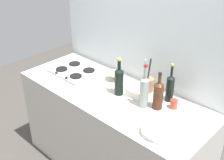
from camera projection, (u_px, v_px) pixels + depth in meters
name	position (u px, v px, depth m)	size (l,w,h in m)	color
counter_block	(112.00, 133.00, 2.71)	(1.80, 0.70, 0.90)	beige
backsplash_panel	(141.00, 52.00, 2.61)	(1.90, 0.06, 2.31)	silver
stovetop_hob	(75.00, 71.00, 2.81)	(0.43, 0.37, 0.04)	#B2B2B7
plate_stack	(159.00, 130.00, 2.00)	(0.26, 0.26, 0.05)	white
wine_bottle_leftmost	(144.00, 91.00, 2.24)	(0.07, 0.07, 0.37)	gray
wine_bottle_mid_left	(170.00, 88.00, 2.32)	(0.06, 0.06, 0.33)	black
wine_bottle_mid_right	(158.00, 95.00, 2.22)	(0.08, 0.08, 0.31)	#472314
wine_bottle_rightmost	(119.00, 81.00, 2.40)	(0.08, 0.08, 0.33)	black
mixing_bowl	(114.00, 76.00, 2.66)	(0.14, 0.14, 0.08)	beige
butter_dish	(136.00, 93.00, 2.41)	(0.14, 0.11, 0.07)	silver
utensil_crock	(148.00, 84.00, 2.48)	(0.10, 0.10, 0.32)	#996B4C
condiment_jar_front	(174.00, 104.00, 2.26)	(0.06, 0.06, 0.07)	#C64C2D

